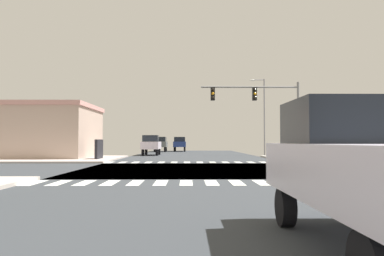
% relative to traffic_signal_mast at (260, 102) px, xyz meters
% --- Properties ---
extents(ground, '(90.00, 90.00, 0.05)m').
position_rel_traffic_signal_mast_xyz_m(ground, '(-4.93, -7.17, -4.71)').
color(ground, '#33373C').
extents(sidewalk_corner_ne, '(12.00, 12.00, 0.14)m').
position_rel_traffic_signal_mast_xyz_m(sidewalk_corner_ne, '(8.07, 4.83, -4.62)').
color(sidewalk_corner_ne, '#B2ADA3').
rests_on(sidewalk_corner_ne, ground).
extents(sidewalk_corner_nw, '(12.00, 12.00, 0.14)m').
position_rel_traffic_signal_mast_xyz_m(sidewalk_corner_nw, '(-17.93, 4.83, -4.62)').
color(sidewalk_corner_nw, '#B7AAA3').
rests_on(sidewalk_corner_nw, ground).
extents(crosswalk_near, '(13.50, 2.00, 0.01)m').
position_rel_traffic_signal_mast_xyz_m(crosswalk_near, '(-5.18, -14.47, -4.68)').
color(crosswalk_near, silver).
rests_on(crosswalk_near, ground).
extents(crosswalk_far, '(13.50, 2.00, 0.01)m').
position_rel_traffic_signal_mast_xyz_m(crosswalk_far, '(-5.18, 0.13, -4.68)').
color(crosswalk_far, silver).
rests_on(crosswalk_far, ground).
extents(traffic_signal_mast, '(7.72, 0.55, 6.29)m').
position_rel_traffic_signal_mast_xyz_m(traffic_signal_mast, '(0.00, 0.00, 0.00)').
color(traffic_signal_mast, gray).
rests_on(traffic_signal_mast, ground).
extents(street_lamp, '(1.78, 0.32, 8.91)m').
position_rel_traffic_signal_mast_xyz_m(street_lamp, '(3.08, 14.46, 0.57)').
color(street_lamp, gray).
rests_on(street_lamp, ground).
extents(bank_building, '(15.42, 9.39, 5.13)m').
position_rel_traffic_signal_mast_xyz_m(bank_building, '(-21.64, 7.06, -2.11)').
color(bank_building, tan).
rests_on(bank_building, ground).
extents(pickup_nearside_1, '(2.00, 5.10, 2.35)m').
position_rel_traffic_signal_mast_xyz_m(pickup_nearside_1, '(-6.93, 32.54, -3.39)').
color(pickup_nearside_1, black).
rests_on(pickup_nearside_1, ground).
extents(suv_crossing_1, '(1.96, 4.60, 2.34)m').
position_rel_traffic_signal_mast_xyz_m(suv_crossing_1, '(-9.93, 30.66, -3.29)').
color(suv_crossing_1, black).
rests_on(suv_crossing_1, ground).
extents(pickup_trailing_2, '(2.00, 5.10, 2.35)m').
position_rel_traffic_signal_mast_xyz_m(pickup_trailing_2, '(-2.93, -23.73, -3.39)').
color(pickup_trailing_2, black).
rests_on(pickup_trailing_2, ground).
extents(pickup_middle_3, '(2.00, 5.10, 2.35)m').
position_rel_traffic_signal_mast_xyz_m(pickup_middle_3, '(-9.93, 15.36, -3.39)').
color(pickup_middle_3, black).
rests_on(pickup_middle_3, ground).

